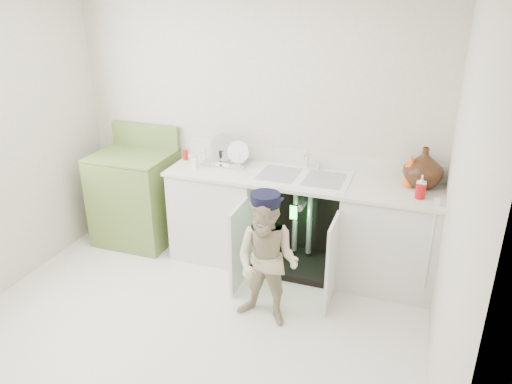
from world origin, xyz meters
TOP-DOWN VIEW (x-y plane):
  - ground at (0.00, 0.00)m, footprint 3.50×3.50m
  - room_shell at (0.00, 0.00)m, footprint 6.00×5.50m
  - counter_run at (0.59, 1.21)m, footprint 2.44×1.02m
  - avocado_stove at (-1.16, 1.18)m, footprint 0.75×0.65m
  - repair_worker at (0.52, 0.33)m, footprint 0.57×0.77m

SIDE VIEW (x-z plane):
  - ground at x=0.00m, z-range 0.00..0.00m
  - counter_run at x=0.59m, z-range -0.14..1.10m
  - avocado_stove at x=-1.16m, z-range -0.10..1.06m
  - repair_worker at x=0.52m, z-range 0.00..1.09m
  - room_shell at x=0.00m, z-range 0.62..1.88m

